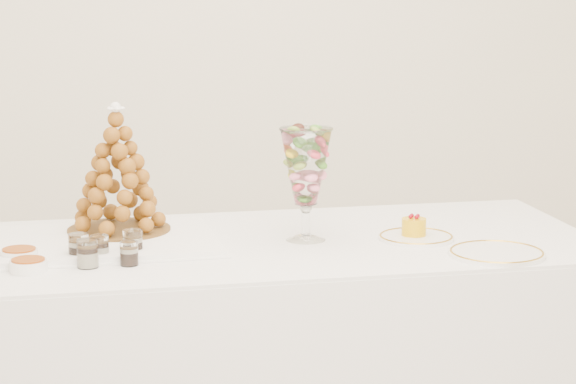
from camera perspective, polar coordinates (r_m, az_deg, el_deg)
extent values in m
cube|color=white|center=(4.88, -3.54, 9.18)|extent=(4.50, 0.04, 2.80)
cube|color=white|center=(3.34, -2.77, -9.39)|extent=(2.15, 0.95, 0.79)
cube|color=white|center=(3.22, -2.83, -2.70)|extent=(2.14, 0.95, 0.01)
cube|color=white|center=(3.24, -9.13, -2.49)|extent=(0.64, 0.50, 0.02)
cylinder|color=white|center=(3.25, 0.91, -2.28)|extent=(0.12, 0.12, 0.02)
cylinder|color=white|center=(3.24, 0.91, -1.45)|extent=(0.02, 0.02, 0.08)
sphere|color=white|center=(3.24, 0.91, -0.76)|extent=(0.04, 0.04, 0.04)
cylinder|color=white|center=(3.28, 6.52, -2.31)|extent=(0.22, 0.22, 0.01)
cylinder|color=white|center=(3.13, 10.55, -3.09)|extent=(0.26, 0.26, 0.01)
cylinder|color=white|center=(3.07, -10.58, -2.77)|extent=(0.06, 0.06, 0.07)
cylinder|color=white|center=(3.07, -9.55, -2.81)|extent=(0.06, 0.06, 0.07)
cylinder|color=white|center=(3.10, -7.89, -2.58)|extent=(0.07, 0.07, 0.07)
cylinder|color=white|center=(3.00, -10.15, -3.09)|extent=(0.07, 0.07, 0.08)
cylinder|color=white|center=(3.00, -8.08, -3.10)|extent=(0.06, 0.06, 0.07)
cylinder|color=white|center=(3.10, -13.49, -3.15)|extent=(0.10, 0.10, 0.03)
cylinder|color=white|center=(2.99, -13.05, -3.68)|extent=(0.10, 0.10, 0.03)
cylinder|color=brown|center=(3.32, -8.58, -1.88)|extent=(0.30, 0.30, 0.01)
cone|color=brown|center=(3.29, -8.67, 1.24)|extent=(0.27, 0.27, 0.36)
sphere|color=white|center=(3.26, -8.76, 4.19)|extent=(0.04, 0.04, 0.04)
cylinder|color=#EEB30B|center=(3.28, 6.41, -1.77)|extent=(0.07, 0.07, 0.05)
sphere|color=maroon|center=(3.28, 6.61, -1.21)|extent=(0.01, 0.01, 0.01)
sphere|color=maroon|center=(3.29, 6.31, -1.19)|extent=(0.01, 0.01, 0.01)
sphere|color=maroon|center=(3.27, 6.24, -1.26)|extent=(0.01, 0.01, 0.01)
sphere|color=maroon|center=(3.27, 6.54, -1.28)|extent=(0.01, 0.01, 0.01)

